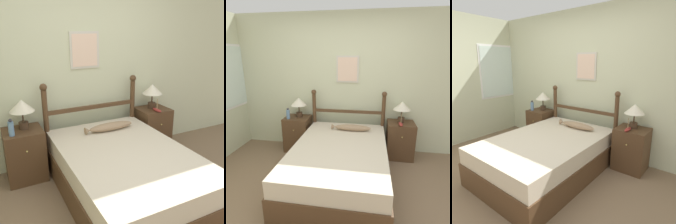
% 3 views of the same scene
% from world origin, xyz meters
% --- Properties ---
extents(wall_back, '(6.40, 0.08, 2.55)m').
position_xyz_m(wall_back, '(0.00, 1.73, 1.28)').
color(wall_back, beige).
rests_on(wall_back, ground_plane).
extents(bed, '(1.37, 1.99, 0.55)m').
position_xyz_m(bed, '(0.06, 0.59, 0.27)').
color(bed, '#4C331E').
rests_on(bed, ground_plane).
extents(headboard, '(1.39, 0.09, 1.19)m').
position_xyz_m(headboard, '(0.06, 1.55, 0.66)').
color(headboard, '#4C331E').
rests_on(headboard, ground_plane).
extents(nightstand_left, '(0.47, 0.45, 0.66)m').
position_xyz_m(nightstand_left, '(-0.90, 1.45, 0.33)').
color(nightstand_left, '#4C331E').
rests_on(nightstand_left, ground_plane).
extents(nightstand_right, '(0.47, 0.45, 0.66)m').
position_xyz_m(nightstand_right, '(1.03, 1.45, 0.33)').
color(nightstand_right, '#4C331E').
rests_on(nightstand_right, ground_plane).
extents(table_lamp_left, '(0.30, 0.30, 0.37)m').
position_xyz_m(table_lamp_left, '(-0.87, 1.50, 0.94)').
color(table_lamp_left, '#422D1E').
rests_on(table_lamp_left, nightstand_left).
extents(table_lamp_right, '(0.30, 0.30, 0.37)m').
position_xyz_m(table_lamp_right, '(1.02, 1.49, 0.94)').
color(table_lamp_right, '#422D1E').
rests_on(table_lamp_right, nightstand_right).
extents(bottle, '(0.06, 0.06, 0.21)m').
position_xyz_m(bottle, '(-1.03, 1.34, 0.75)').
color(bottle, '#668CB2').
rests_on(bottle, nightstand_left).
extents(model_boat, '(0.06, 0.20, 0.20)m').
position_xyz_m(model_boat, '(1.00, 1.32, 0.68)').
color(model_boat, maroon).
rests_on(model_boat, nightstand_right).
extents(fish_pillow, '(0.68, 0.15, 0.10)m').
position_xyz_m(fish_pillow, '(0.17, 1.21, 0.60)').
color(fish_pillow, '#997A5B').
rests_on(fish_pillow, bed).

